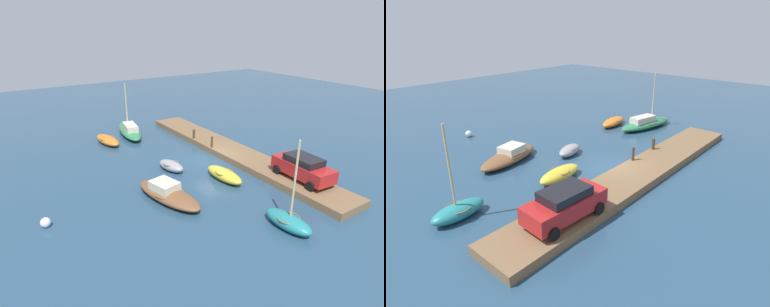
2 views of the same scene
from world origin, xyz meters
The scene contains 12 objects.
ground_plane centered at (0.00, 0.00, 0.00)m, with size 84.00×84.00×0.00m, color navy.
dock_platform centered at (0.00, -2.10, 0.25)m, with size 22.89×2.92×0.51m, color brown.
rowboat_yellow centered at (-3.49, 1.54, 0.41)m, with size 3.49×1.38×0.81m.
sailboat_green centered at (9.87, 3.11, 0.49)m, with size 6.59×2.96×5.07m.
rowboat_teal centered at (-10.19, 2.35, 0.48)m, with size 3.05×1.37×5.18m.
dinghy_grey centered at (0.01, 3.92, 0.40)m, with size 2.61×1.57×0.77m.
motorboat_brown centered at (-3.84, 6.34, 0.46)m, with size 5.70×2.93×1.17m.
rowboat_orange centered at (8.49, 5.91, 0.37)m, with size 3.75×1.77×0.73m.
mooring_post_west centered at (1.35, -0.89, 1.00)m, with size 0.19×0.19×0.97m, color #47331E.
mooring_post_mid_west centered at (4.18, -0.89, 0.93)m, with size 0.22×0.22×0.84m, color #47331E.
parked_car centered at (-7.11, -2.39, 1.39)m, with size 4.44×2.17×1.67m.
marker_buoy centered at (-2.82, 13.52, 0.29)m, with size 0.57×0.57×0.57m, color silver.
Camera 1 is at (-20.41, 15.27, 10.58)m, focal length 31.16 mm.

